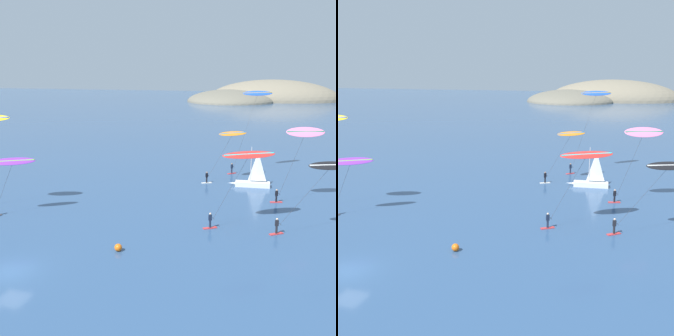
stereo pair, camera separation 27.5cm
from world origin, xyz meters
TOP-DOWN VIEW (x-y plane):
  - ground_plane at (0.00, 0.00)m, footprint 600.00×600.00m
  - headland_island at (5.00, 206.11)m, footprint 78.67×62.93m
  - sailboat_near at (16.43, 31.76)m, footprint 5.94×1.78m
  - kitesurfer_black at (24.95, 16.04)m, footprint 7.84×3.68m
  - kitesurfer_blue at (15.88, 41.11)m, footprint 6.49×5.63m
  - kitesurfer_red at (17.25, 16.16)m, footprint 7.20×4.91m
  - kitesurfer_pink at (22.97, 26.20)m, footprint 6.21×3.00m
  - kitesurfer_orange at (13.06, 34.49)m, footprint 6.21×5.59m
  - kitesurfer_purple at (-8.39, 12.26)m, footprint 5.13×3.64m
  - marker_buoy at (6.95, 6.23)m, footprint 0.70×0.70m

SIDE VIEW (x-z plane):
  - ground_plane at x=0.00m, z-range 0.00..0.00m
  - headland_island at x=5.00m, z-range -11.07..11.07m
  - marker_buoy at x=6.95m, z-range 0.00..0.70m
  - sailboat_near at x=16.43m, z-range -2.21..3.49m
  - kitesurfer_purple at x=-8.39m, z-range 2.35..8.96m
  - kitesurfer_black at x=24.95m, z-range 2.64..10.05m
  - kitesurfer_orange at x=13.06m, z-range 2.82..10.16m
  - kitesurfer_red at x=17.25m, z-range 3.22..11.18m
  - kitesurfer_pink at x=22.97m, z-range 3.49..12.93m
  - kitesurfer_blue at x=15.88m, z-range 5.06..18.07m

